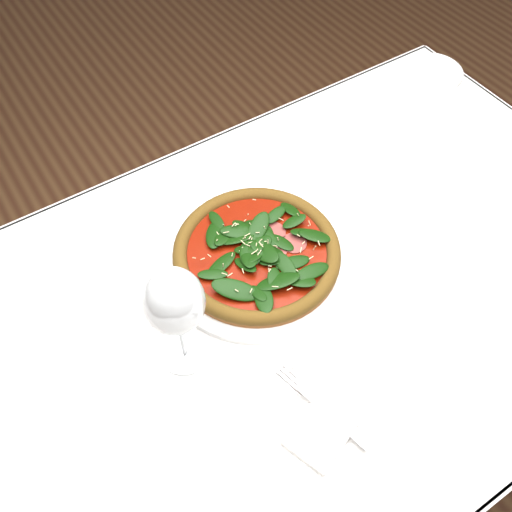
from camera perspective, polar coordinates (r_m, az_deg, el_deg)
ground at (r=1.63m, az=4.09°, el=-17.22°), size 6.00×6.00×0.00m
dining_table at (r=1.04m, az=6.16°, el=-5.43°), size 1.21×0.81×0.75m
plate at (r=0.97m, az=0.08°, el=-0.10°), size 0.33×0.33×0.01m
pizza at (r=0.95m, az=0.08°, el=0.56°), size 0.36×0.36×0.04m
wine_glass at (r=0.76m, az=-8.17°, el=-4.73°), size 0.08×0.08×0.21m
napkin at (r=0.84m, az=7.64°, el=-15.63°), size 0.17×0.12×0.01m
fork at (r=0.84m, az=6.09°, el=-14.14°), size 0.06×0.17×0.00m
saucer_far at (r=1.39m, az=17.24°, el=17.20°), size 0.13×0.13×0.01m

